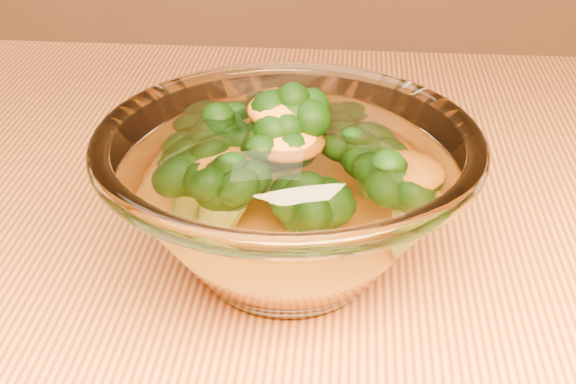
{
  "coord_description": "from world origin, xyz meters",
  "views": [
    {
      "loc": [
        0.15,
        -0.36,
        1.03
      ],
      "look_at": [
        0.12,
        0.03,
        0.8
      ],
      "focal_mm": 50.0,
      "sensor_mm": 36.0,
      "label": 1
    }
  ],
  "objects": [
    {
      "name": "glass_bowl",
      "position": [
        0.12,
        0.03,
        0.8
      ],
      "size": [
        0.21,
        0.21,
        0.09
      ],
      "color": "white",
      "rests_on": "table"
    },
    {
      "name": "cheese_sauce",
      "position": [
        0.12,
        0.03,
        0.78
      ],
      "size": [
        0.12,
        0.12,
        0.03
      ],
      "primitive_type": "ellipsoid",
      "color": "orange",
      "rests_on": "glass_bowl"
    },
    {
      "name": "broccoli_heap",
      "position": [
        0.11,
        0.03,
        0.82
      ],
      "size": [
        0.16,
        0.13,
        0.08
      ],
      "color": "black",
      "rests_on": "cheese_sauce"
    }
  ]
}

